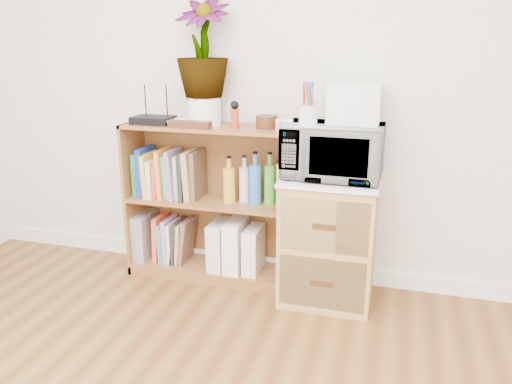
% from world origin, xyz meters
% --- Properties ---
extents(skirting_board, '(4.00, 0.02, 0.10)m').
position_xyz_m(skirting_board, '(0.00, 2.24, 0.05)').
color(skirting_board, white).
rests_on(skirting_board, ground).
extents(bookshelf, '(1.00, 0.30, 0.95)m').
position_xyz_m(bookshelf, '(-0.35, 2.10, 0.47)').
color(bookshelf, brown).
rests_on(bookshelf, ground).
extents(wicker_unit, '(0.50, 0.45, 0.70)m').
position_xyz_m(wicker_unit, '(0.40, 2.02, 0.35)').
color(wicker_unit, '#9E7542').
rests_on(wicker_unit, ground).
extents(microwave, '(0.52, 0.36, 0.28)m').
position_xyz_m(microwave, '(0.40, 2.02, 0.86)').
color(microwave, silver).
rests_on(microwave, wicker_unit).
extents(pen_cup, '(0.09, 0.09, 0.10)m').
position_xyz_m(pen_cup, '(0.27, 1.95, 1.06)').
color(pen_cup, silver).
rests_on(pen_cup, microwave).
extents(small_appliance, '(0.27, 0.22, 0.21)m').
position_xyz_m(small_appliance, '(0.49, 2.09, 1.11)').
color(small_appliance, silver).
rests_on(small_appliance, microwave).
extents(router, '(0.24, 0.16, 0.04)m').
position_xyz_m(router, '(-0.68, 2.08, 0.97)').
color(router, black).
rests_on(router, bookshelf).
extents(white_bowl, '(0.13, 0.13, 0.03)m').
position_xyz_m(white_bowl, '(-0.52, 2.07, 0.97)').
color(white_bowl, silver).
rests_on(white_bowl, bookshelf).
extents(plant_pot, '(0.19, 0.19, 0.16)m').
position_xyz_m(plant_pot, '(-0.36, 2.12, 1.03)').
color(plant_pot, white).
rests_on(plant_pot, bookshelf).
extents(potted_plant, '(0.30, 0.30, 0.54)m').
position_xyz_m(potted_plant, '(-0.36, 2.12, 1.38)').
color(potted_plant, '#3C7D32').
rests_on(potted_plant, plant_pot).
extents(trinket_box, '(0.25, 0.06, 0.04)m').
position_xyz_m(trinket_box, '(-0.41, 2.00, 0.97)').
color(trinket_box, '#3B1F10').
rests_on(trinket_box, bookshelf).
extents(kokeshi_doll, '(0.05, 0.05, 0.11)m').
position_xyz_m(kokeshi_doll, '(-0.16, 2.06, 1.00)').
color(kokeshi_doll, '#AC2F15').
rests_on(kokeshi_doll, bookshelf).
extents(wooden_bowl, '(0.12, 0.12, 0.07)m').
position_xyz_m(wooden_bowl, '(0.01, 2.11, 0.99)').
color(wooden_bowl, '#351B0E').
rests_on(wooden_bowl, bookshelf).
extents(paint_jars, '(0.10, 0.04, 0.05)m').
position_xyz_m(paint_jars, '(0.14, 2.01, 0.98)').
color(paint_jars, pink).
rests_on(paint_jars, bookshelf).
extents(file_box, '(0.09, 0.23, 0.29)m').
position_xyz_m(file_box, '(-0.80, 2.10, 0.22)').
color(file_box, gray).
rests_on(file_box, bookshelf).
extents(magazine_holder_left, '(0.09, 0.23, 0.29)m').
position_xyz_m(magazine_holder_left, '(-0.28, 2.09, 0.22)').
color(magazine_holder_left, silver).
rests_on(magazine_holder_left, bookshelf).
extents(magazine_holder_mid, '(0.10, 0.25, 0.31)m').
position_xyz_m(magazine_holder_mid, '(-0.17, 2.09, 0.23)').
color(magazine_holder_mid, white).
rests_on(magazine_holder_mid, bookshelf).
extents(magazine_holder_right, '(0.09, 0.22, 0.28)m').
position_xyz_m(magazine_holder_right, '(-0.06, 2.09, 0.21)').
color(magazine_holder_right, white).
rests_on(magazine_holder_right, bookshelf).
extents(cookbooks, '(0.41, 0.20, 0.30)m').
position_xyz_m(cookbooks, '(-0.60, 2.10, 0.64)').
color(cookbooks, '#1F7534').
rests_on(cookbooks, bookshelf).
extents(liquor_bottles, '(0.39, 0.07, 0.32)m').
position_xyz_m(liquor_bottles, '(-0.05, 2.10, 0.65)').
color(liquor_bottles, gold).
rests_on(liquor_bottles, bookshelf).
extents(lower_books, '(0.24, 0.19, 0.29)m').
position_xyz_m(lower_books, '(-0.59, 2.10, 0.21)').
color(lower_books, '#EB4F29').
rests_on(lower_books, bookshelf).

